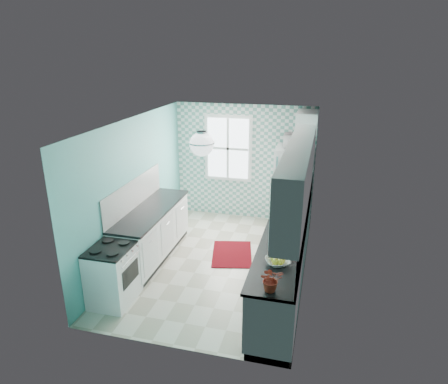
% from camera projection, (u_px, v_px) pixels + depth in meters
% --- Properties ---
extents(floor, '(3.00, 4.40, 0.02)m').
position_uv_depth(floor, '(218.00, 263.00, 7.07)').
color(floor, beige).
rests_on(floor, ground).
extents(ceiling, '(3.00, 4.40, 0.02)m').
position_uv_depth(ceiling, '(217.00, 121.00, 6.22)').
color(ceiling, white).
rests_on(ceiling, wall_back).
extents(wall_back, '(3.00, 0.02, 2.50)m').
position_uv_depth(wall_back, '(244.00, 162.00, 8.66)').
color(wall_back, '#54AFAA').
rests_on(wall_back, floor).
extents(wall_front, '(3.00, 0.02, 2.50)m').
position_uv_depth(wall_front, '(167.00, 261.00, 4.63)').
color(wall_front, '#54AFAA').
rests_on(wall_front, floor).
extents(wall_left, '(0.02, 4.40, 2.50)m').
position_uv_depth(wall_left, '(135.00, 189.00, 7.00)').
color(wall_left, '#54AFAA').
rests_on(wall_left, floor).
extents(wall_right, '(0.02, 4.40, 2.50)m').
position_uv_depth(wall_right, '(310.00, 205.00, 6.29)').
color(wall_right, '#54AFAA').
rests_on(wall_right, floor).
extents(accent_wall, '(3.00, 0.01, 2.50)m').
position_uv_depth(accent_wall, '(244.00, 163.00, 8.64)').
color(accent_wall, '#609E92').
rests_on(accent_wall, wall_back).
extents(window, '(1.04, 0.05, 1.44)m').
position_uv_depth(window, '(228.00, 148.00, 8.60)').
color(window, white).
rests_on(window, wall_back).
extents(backsplash_right, '(0.02, 3.60, 0.51)m').
position_uv_depth(backsplash_right, '(306.00, 218.00, 5.95)').
color(backsplash_right, white).
rests_on(backsplash_right, wall_right).
extents(backsplash_left, '(0.02, 2.15, 0.51)m').
position_uv_depth(backsplash_left, '(134.00, 194.00, 6.95)').
color(backsplash_left, white).
rests_on(backsplash_left, wall_left).
extents(upper_cabinets_right, '(0.33, 3.20, 0.90)m').
position_uv_depth(upper_cabinets_right, '(298.00, 176.00, 5.57)').
color(upper_cabinets_right, white).
rests_on(upper_cabinets_right, wall_right).
extents(upper_cabinet_fridge, '(0.40, 0.74, 0.40)m').
position_uv_depth(upper_cabinet_fridge, '(307.00, 122.00, 7.67)').
color(upper_cabinet_fridge, white).
rests_on(upper_cabinet_fridge, wall_right).
extents(ceiling_light, '(0.34, 0.34, 0.35)m').
position_uv_depth(ceiling_light, '(202.00, 144.00, 5.56)').
color(ceiling_light, silver).
rests_on(ceiling_light, ceiling).
extents(base_cabinets_right, '(0.60, 3.60, 0.90)m').
position_uv_depth(base_cabinets_right, '(284.00, 259.00, 6.27)').
color(base_cabinets_right, white).
rests_on(base_cabinets_right, floor).
extents(countertop_right, '(0.63, 3.60, 0.04)m').
position_uv_depth(countertop_right, '(285.00, 232.00, 6.12)').
color(countertop_right, black).
rests_on(countertop_right, base_cabinets_right).
extents(base_cabinets_left, '(0.60, 2.15, 0.90)m').
position_uv_depth(base_cabinets_left, '(152.00, 234.00, 7.13)').
color(base_cabinets_left, white).
rests_on(base_cabinets_left, floor).
extents(countertop_left, '(0.63, 2.15, 0.04)m').
position_uv_depth(countertop_left, '(151.00, 210.00, 6.97)').
color(countertop_left, black).
rests_on(countertop_left, base_cabinets_left).
extents(fridge, '(0.76, 0.75, 1.74)m').
position_uv_depth(fridge, '(293.00, 189.00, 8.17)').
color(fridge, white).
rests_on(fridge, floor).
extents(stove, '(0.58, 0.72, 0.87)m').
position_uv_depth(stove, '(113.00, 273.00, 5.87)').
color(stove, silver).
rests_on(stove, floor).
extents(sink, '(0.57, 0.48, 0.53)m').
position_uv_depth(sink, '(292.00, 210.00, 6.95)').
color(sink, silver).
rests_on(sink, countertop_right).
extents(rug, '(0.91, 1.14, 0.02)m').
position_uv_depth(rug, '(232.00, 254.00, 7.36)').
color(rug, maroon).
rests_on(rug, floor).
extents(dish_towel, '(0.04, 0.25, 0.37)m').
position_uv_depth(dish_towel, '(273.00, 229.00, 7.25)').
color(dish_towel, '#67B19F').
rests_on(dish_towel, base_cabinets_right).
extents(fruit_bowl, '(0.41, 0.41, 0.08)m').
position_uv_depth(fruit_bowl, '(278.00, 262.00, 5.15)').
color(fruit_bowl, silver).
rests_on(fruit_bowl, countertop_right).
extents(potted_plant, '(0.32, 0.30, 0.30)m').
position_uv_depth(potted_plant, '(271.00, 279.00, 4.56)').
color(potted_plant, '#BE1D03').
rests_on(potted_plant, countertop_right).
extents(soap_bottle, '(0.13, 0.13, 0.22)m').
position_uv_depth(soap_bottle, '(296.00, 200.00, 7.05)').
color(soap_bottle, '#9FB7BF').
rests_on(soap_bottle, countertop_right).
extents(microwave, '(0.48, 0.33, 0.26)m').
position_uv_depth(microwave, '(296.00, 141.00, 7.83)').
color(microwave, white).
rests_on(microwave, fridge).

